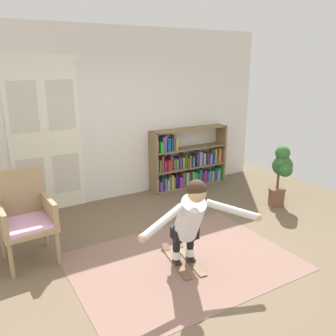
# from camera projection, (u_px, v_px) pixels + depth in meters

# --- Properties ---
(ground_plane) EXTENTS (7.20, 7.20, 0.00)m
(ground_plane) POSITION_uv_depth(u_px,v_px,m) (199.00, 263.00, 4.25)
(ground_plane) COLOR brown
(back_wall) EXTENTS (6.00, 0.10, 2.90)m
(back_wall) POSITION_uv_depth(u_px,v_px,m) (113.00, 116.00, 5.98)
(back_wall) COLOR silver
(back_wall) RESTS_ON ground
(double_door) EXTENTS (1.22, 0.05, 2.45)m
(double_door) POSITION_uv_depth(u_px,v_px,m) (45.00, 136.00, 5.44)
(double_door) COLOR silver
(double_door) RESTS_ON ground
(rug) EXTENTS (2.59, 1.89, 0.01)m
(rug) POSITION_uv_depth(u_px,v_px,m) (183.00, 262.00, 4.26)
(rug) COLOR #7F5E52
(rug) RESTS_ON ground
(bookshelf) EXTENTS (1.59, 0.30, 1.14)m
(bookshelf) POSITION_uv_depth(u_px,v_px,m) (187.00, 163.00, 6.77)
(bookshelf) COLOR olive
(bookshelf) RESTS_ON ground
(wicker_chair) EXTENTS (0.63, 0.63, 1.10)m
(wicker_chair) POSITION_uv_depth(u_px,v_px,m) (25.00, 214.00, 4.19)
(wicker_chair) COLOR #987F5B
(wicker_chair) RESTS_ON ground
(potted_plant) EXTENTS (0.41, 0.43, 1.02)m
(potted_plant) POSITION_uv_depth(u_px,v_px,m) (281.00, 171.00, 5.82)
(potted_plant) COLOR brown
(potted_plant) RESTS_ON ground
(skis_pair) EXTENTS (0.39, 0.81, 0.07)m
(skis_pair) POSITION_uv_depth(u_px,v_px,m) (182.00, 259.00, 4.28)
(skis_pair) COLOR brown
(skis_pair) RESTS_ON rug
(person_skier) EXTENTS (1.40, 0.76, 1.08)m
(person_skier) POSITION_uv_depth(u_px,v_px,m) (190.00, 218.00, 3.90)
(person_skier) COLOR white
(person_skier) RESTS_ON skis_pair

